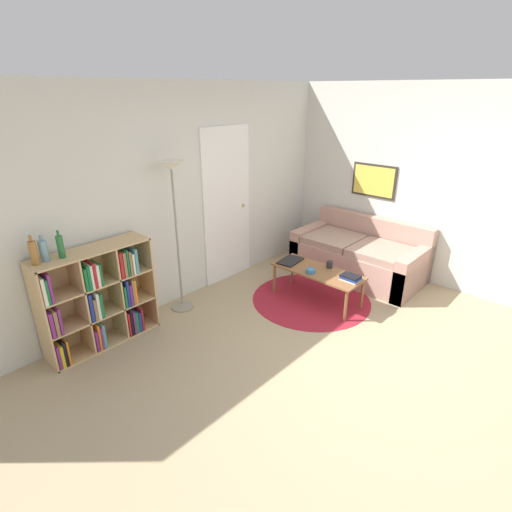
{
  "coord_description": "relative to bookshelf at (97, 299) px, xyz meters",
  "views": [
    {
      "loc": [
        -3.06,
        -1.24,
        2.5
      ],
      "look_at": [
        -0.17,
        1.41,
        0.85
      ],
      "focal_mm": 28.0,
      "sensor_mm": 36.0,
      "label": 1
    }
  ],
  "objects": [
    {
      "name": "bowl",
      "position": [
        2.17,
        -1.13,
        -0.08
      ],
      "size": [
        0.11,
        0.11,
        0.05
      ],
      "color": "teal",
      "rests_on": "coffee_table"
    },
    {
      "name": "laptop",
      "position": [
        2.27,
        -0.73,
        -0.09
      ],
      "size": [
        0.37,
        0.27,
        0.02
      ],
      "color": "black",
      "rests_on": "coffee_table"
    },
    {
      "name": "bookshelf",
      "position": [
        0.0,
        0.0,
        0.0
      ],
      "size": [
        1.15,
        0.34,
        1.06
      ],
      "color": "tan",
      "rests_on": "ground_plane"
    },
    {
      "name": "cup",
      "position": [
        2.45,
        -1.22,
        -0.06
      ],
      "size": [
        0.08,
        0.08,
        0.09
      ],
      "color": "#28282D",
      "rests_on": "coffee_table"
    },
    {
      "name": "bottle_middle",
      "position": [
        -0.39,
        0.03,
        0.64
      ],
      "size": [
        0.08,
        0.08,
        0.25
      ],
      "color": "#6B93A3",
      "rests_on": "bookshelf"
    },
    {
      "name": "rug",
      "position": [
        2.25,
        -1.1,
        -0.52
      ],
      "size": [
        1.5,
        1.5,
        0.01
      ],
      "color": "maroon",
      "rests_on": "ground_plane"
    },
    {
      "name": "wall_back",
      "position": [
        1.54,
        0.21,
        0.77
      ],
      "size": [
        7.52,
        0.11,
        2.6
      ],
      "color": "silver",
      "rests_on": "ground_plane"
    },
    {
      "name": "ground_plane",
      "position": [
        1.52,
        -2.38,
        -0.52
      ],
      "size": [
        14.0,
        14.0,
        0.0
      ],
      "primitive_type": "plane",
      "color": "tan"
    },
    {
      "name": "coffee_table",
      "position": [
        2.29,
        -1.15,
        -0.14
      ],
      "size": [
        0.46,
        1.15,
        0.42
      ],
      "color": "brown",
      "rests_on": "ground_plane"
    },
    {
      "name": "bottle_right",
      "position": [
        -0.25,
        -0.01,
        0.65
      ],
      "size": [
        0.06,
        0.06,
        0.26
      ],
      "color": "#236633",
      "rests_on": "bookshelf"
    },
    {
      "name": "wall_right",
      "position": [
        3.81,
        -1.1,
        0.78
      ],
      "size": [
        0.08,
        5.57,
        2.6
      ],
      "color": "silver",
      "rests_on": "ground_plane"
    },
    {
      "name": "floor_lamp",
      "position": [
        1.02,
        -0.04,
        0.93
      ],
      "size": [
        0.27,
        0.27,
        1.79
      ],
      "color": "gray",
      "rests_on": "ground_plane"
    },
    {
      "name": "book_stack_on_table",
      "position": [
        2.31,
        -1.59,
        -0.07
      ],
      "size": [
        0.16,
        0.22,
        0.06
      ],
      "color": "silver",
      "rests_on": "coffee_table"
    },
    {
      "name": "couch",
      "position": [
        3.36,
        -1.16,
        -0.24
      ],
      "size": [
        0.93,
        1.76,
        0.79
      ],
      "color": "tan",
      "rests_on": "ground_plane"
    },
    {
      "name": "bottle_left",
      "position": [
        -0.48,
        -0.0,
        0.66
      ],
      "size": [
        0.07,
        0.07,
        0.28
      ],
      "color": "olive",
      "rests_on": "bookshelf"
    }
  ]
}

